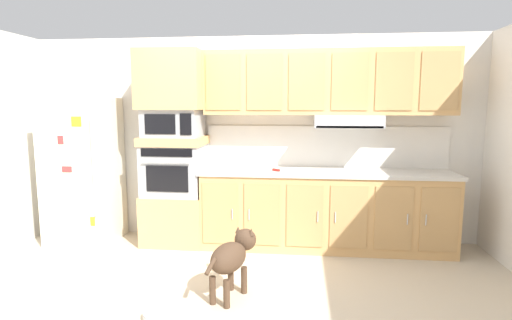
{
  "coord_description": "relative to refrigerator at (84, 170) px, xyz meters",
  "views": [
    {
      "loc": [
        0.6,
        -3.92,
        1.68
      ],
      "look_at": [
        0.12,
        0.39,
        1.08
      ],
      "focal_mm": 28.28,
      "sensor_mm": 36.0,
      "label": 1
    }
  ],
  "objects": [
    {
      "name": "back_kitchen_wall",
      "position": [
        2.04,
        0.43,
        0.37
      ],
      "size": [
        6.2,
        0.12,
        2.5
      ],
      "primitive_type": "cube",
      "color": "silver",
      "rests_on": "ground"
    },
    {
      "name": "dog_food_bowl",
      "position": [
        1.52,
        -1.73,
        -0.85
      ],
      "size": [
        0.2,
        0.2,
        0.06
      ],
      "color": "#B2B7BC",
      "rests_on": "ground"
    },
    {
      "name": "screwdriver",
      "position": [
        2.36,
        -0.02,
        0.05
      ],
      "size": [
        0.17,
        0.17,
        0.03
      ],
      "color": "red",
      "rests_on": "countertop_slab"
    },
    {
      "name": "built_in_oven",
      "position": [
        1.13,
        0.07,
        0.02
      ],
      "size": [
        0.7,
        0.62,
        0.6
      ],
      "color": "#A8AAAF",
      "rests_on": "oven_base_cabinet"
    },
    {
      "name": "ground_plane",
      "position": [
        2.04,
        -0.68,
        -0.88
      ],
      "size": [
        9.6,
        9.6,
        0.0
      ],
      "primitive_type": "plane",
      "color": "beige"
    },
    {
      "name": "countertop_slab",
      "position": [
        2.93,
        0.07,
        0.02
      ],
      "size": [
        2.9,
        0.64,
        0.04
      ],
      "primitive_type": "cube",
      "color": "beige",
      "rests_on": "lower_cabinet_run"
    },
    {
      "name": "appliance_upper_cabinet",
      "position": [
        1.13,
        0.07,
        1.08
      ],
      "size": [
        0.74,
        0.62,
        0.68
      ],
      "primitive_type": "cube",
      "color": "tan",
      "rests_on": "microwave"
    },
    {
      "name": "microwave",
      "position": [
        1.13,
        0.07,
        0.58
      ],
      "size": [
        0.64,
        0.54,
        0.32
      ],
      "color": "#A8AAAF",
      "rests_on": "appliance_mid_shelf"
    },
    {
      "name": "backsplash_panel",
      "position": [
        2.93,
        0.36,
        0.29
      ],
      "size": [
        2.9,
        0.02,
        0.5
      ],
      "primitive_type": "cube",
      "color": "silver",
      "rests_on": "countertop_slab"
    },
    {
      "name": "appliance_mid_shelf",
      "position": [
        1.13,
        0.07,
        0.37
      ],
      "size": [
        0.74,
        0.62,
        0.1
      ],
      "primitive_type": "cube",
      "color": "tan",
      "rests_on": "built_in_oven"
    },
    {
      "name": "upper_cabinet_with_hood",
      "position": [
        2.95,
        0.19,
        1.02
      ],
      "size": [
        2.86,
        0.48,
        0.88
      ],
      "color": "tan",
      "rests_on": "backsplash_panel"
    },
    {
      "name": "oven_base_cabinet",
      "position": [
        1.13,
        0.07,
        -0.58
      ],
      "size": [
        0.74,
        0.62,
        0.6
      ],
      "primitive_type": "cube",
      "color": "tan",
      "rests_on": "ground"
    },
    {
      "name": "refrigerator",
      "position": [
        0.0,
        0.0,
        0.0
      ],
      "size": [
        0.76,
        0.73,
        1.76
      ],
      "color": "silver",
      "rests_on": "ground"
    },
    {
      "name": "dog",
      "position": [
        2.06,
        -1.25,
        -0.51
      ],
      "size": [
        0.4,
        0.78,
        0.56
      ],
      "rotation": [
        0.0,
        0.0,
        1.21
      ],
      "color": "#473323",
      "rests_on": "ground"
    },
    {
      "name": "lower_cabinet_run",
      "position": [
        2.93,
        0.07,
        -0.44
      ],
      "size": [
        2.86,
        0.63,
        0.88
      ],
      "color": "tan",
      "rests_on": "ground"
    }
  ]
}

